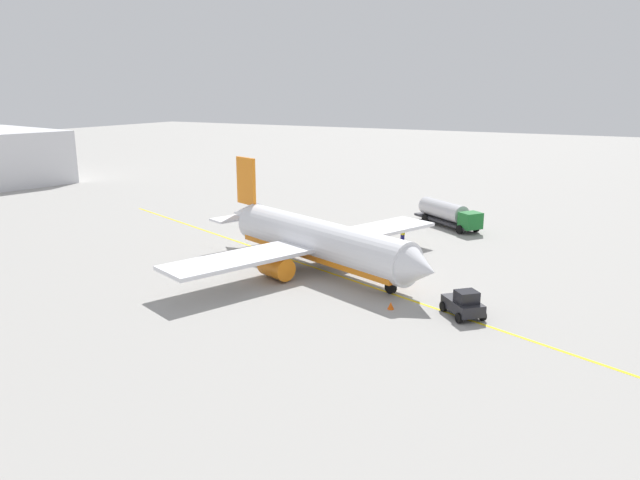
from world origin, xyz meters
The scene contains 7 objects.
ground_plane centered at (0.00, 0.00, 0.00)m, with size 400.00×400.00×0.00m, color #9E9B96.
airplane centered at (-0.42, 0.16, 2.79)m, with size 28.92×31.32×9.96m.
fuel_tanker centered at (5.20, 24.69, 1.73)m, with size 10.49×8.41×3.15m.
pushback_tug centered at (15.89, -5.64, 1.01)m, with size 4.03×4.04×2.20m.
refueling_worker centered at (3.05, 14.36, 0.82)m, with size 0.62×0.63×1.71m.
safety_cone_nose centered at (10.32, -6.91, 0.30)m, with size 0.55×0.55×0.61m, color #F2590F.
taxi_line_marking centered at (0.00, 0.00, 0.01)m, with size 82.26×0.30×0.01m, color yellow.
Camera 1 is at (27.55, -50.16, 17.37)m, focal length 34.07 mm.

